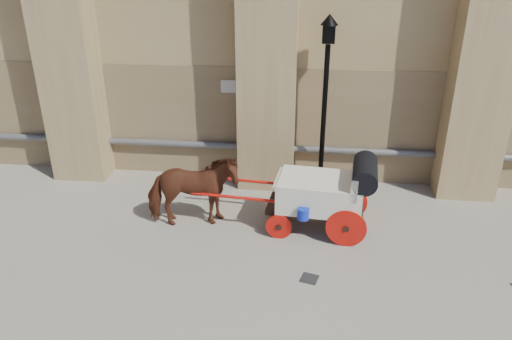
# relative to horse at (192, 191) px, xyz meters

# --- Properties ---
(ground) EXTENTS (90.00, 90.00, 0.00)m
(ground) POSITION_rel_horse_xyz_m (2.42, -1.28, -0.85)
(ground) COLOR slate
(ground) RESTS_ON ground
(horse) EXTENTS (2.17, 1.32, 1.70)m
(horse) POSITION_rel_horse_xyz_m (0.00, 0.00, 0.00)
(horse) COLOR #602A16
(horse) RESTS_ON ground
(carriage) EXTENTS (4.04, 1.48, 1.73)m
(carriage) POSITION_rel_horse_xyz_m (2.93, 0.15, 0.08)
(carriage) COLOR black
(carriage) RESTS_ON ground
(street_lamp) EXTENTS (0.41, 0.41, 4.38)m
(street_lamp) POSITION_rel_horse_xyz_m (2.83, 2.17, 1.49)
(street_lamp) COLOR black
(street_lamp) RESTS_ON ground
(drain_grate_near) EXTENTS (0.39, 0.39, 0.01)m
(drain_grate_near) POSITION_rel_horse_xyz_m (2.63, -1.70, -0.85)
(drain_grate_near) COLOR black
(drain_grate_near) RESTS_ON ground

